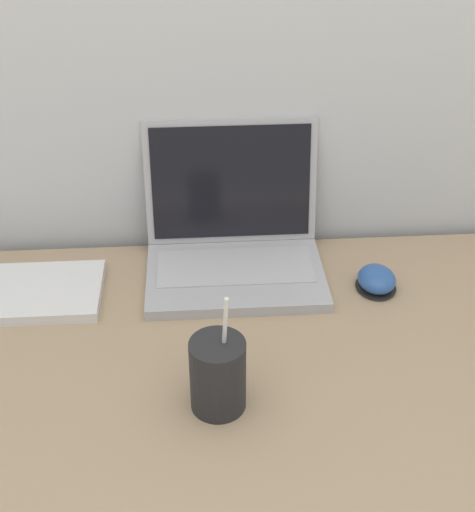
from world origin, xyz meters
TOP-DOWN VIEW (x-y plane):
  - desk at (0.00, 0.33)m, footprint 1.28×0.67m
  - laptop at (0.02, 0.58)m, footprint 0.32×0.26m
  - drink_cup at (-0.03, 0.22)m, footprint 0.08×0.08m
  - computer_mouse at (0.27, 0.49)m, footprint 0.07×0.08m

SIDE VIEW (x-z plane):
  - desk at x=0.00m, z-range 0.00..0.75m
  - computer_mouse at x=0.27m, z-range 0.74..0.78m
  - laptop at x=0.02m, z-range 0.68..0.94m
  - drink_cup at x=-0.03m, z-range 0.71..0.91m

